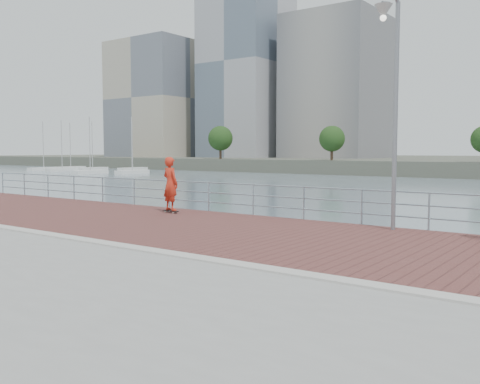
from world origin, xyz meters
The scene contains 8 objects.
water centered at (0.00, 0.00, -2.00)m, with size 400.00×400.00×0.00m, color slate.
brick_lane centered at (0.00, 3.60, 0.01)m, with size 40.00×6.80×0.02m, color brown.
curb centered at (0.00, 0.00, 0.03)m, with size 40.00×0.40×0.06m, color #B7B5AD.
guardrail centered at (0.00, 7.00, 0.69)m, with size 39.06×0.06×1.13m.
street_lamp centered at (2.21, 6.02, 4.63)m, with size 0.47×1.38×6.51m.
skateboard centered at (-5.91, 5.74, 0.09)m, with size 0.77×0.31×0.09m.
skateboarder centered at (-5.91, 5.74, 1.09)m, with size 0.72×0.47×1.97m, color red.
marina centered at (-80.67, 60.16, -1.53)m, with size 29.02×21.43×10.26m.
Camera 1 is at (7.72, -8.52, 2.33)m, focal length 40.00 mm.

